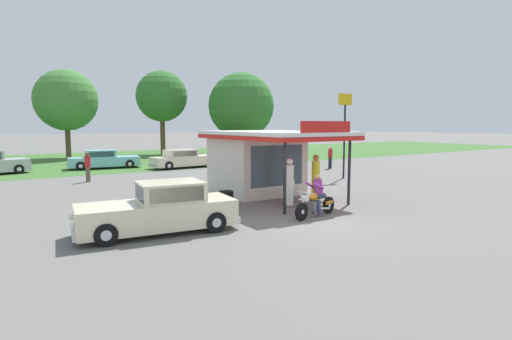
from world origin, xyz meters
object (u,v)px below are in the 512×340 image
at_px(gas_pump_offside, 316,181).
at_px(motorcycle_with_rider, 316,199).
at_px(featured_classic_sedan, 160,210).
at_px(bystander_admiring_sedan, 88,166).
at_px(parked_car_back_row_far_right, 104,160).
at_px(parked_car_back_row_far_left, 184,159).
at_px(parked_car_back_row_right, 236,153).
at_px(roadside_pole_sign, 345,122).
at_px(bystander_standing_back_lot, 330,156).
at_px(gas_pump_nearside, 290,185).
at_px(spare_tire_stack, 226,200).

xyz_separation_m(gas_pump_offside, motorcycle_with_rider, (-1.68, -1.94, -0.32)).
distance_m(featured_classic_sedan, bystander_admiring_sedan, 13.27).
bearing_deg(parked_car_back_row_far_right, parked_car_back_row_far_left, -29.48).
bearing_deg(parked_car_back_row_far_right, featured_classic_sedan, -98.04).
height_order(motorcycle_with_rider, featured_classic_sedan, featured_classic_sedan).
bearing_deg(parked_car_back_row_right, parked_car_back_row_far_right, -176.62).
distance_m(gas_pump_offside, roadside_pole_sign, 9.09).
distance_m(parked_car_back_row_right, bystander_admiring_sedan, 16.97).
height_order(motorcycle_with_rider, roadside_pole_sign, roadside_pole_sign).
relative_size(featured_classic_sedan, roadside_pole_sign, 0.97).
bearing_deg(bystander_standing_back_lot, gas_pump_nearside, -139.92).
xyz_separation_m(gas_pump_nearside, bystander_admiring_sedan, (-5.47, 12.41, 0.02)).
bearing_deg(bystander_standing_back_lot, motorcycle_with_rider, -135.41).
bearing_deg(spare_tire_stack, parked_car_back_row_far_right, 91.77).
height_order(bystander_standing_back_lot, spare_tire_stack, bystander_standing_back_lot).
bearing_deg(gas_pump_offside, featured_classic_sedan, -173.28).
relative_size(gas_pump_offside, parked_car_back_row_far_left, 0.38).
relative_size(gas_pump_offside, motorcycle_with_rider, 0.92).
relative_size(featured_classic_sedan, parked_car_back_row_far_left, 0.93).
relative_size(parked_car_back_row_far_left, bystander_admiring_sedan, 3.10).
relative_size(gas_pump_offside, roadside_pole_sign, 0.40).
distance_m(parked_car_back_row_far_right, bystander_standing_back_lot, 17.65).
height_order(gas_pump_nearside, parked_car_back_row_far_right, gas_pump_nearside).
distance_m(bystander_standing_back_lot, roadside_pole_sign, 6.26).
xyz_separation_m(gas_pump_nearside, roadside_pole_sign, (8.41, 5.19, 2.65)).
bearing_deg(gas_pump_nearside, bystander_standing_back_lot, 40.08).
relative_size(featured_classic_sedan, bystander_standing_back_lot, 2.95).
height_order(gas_pump_nearside, bystander_standing_back_lot, gas_pump_nearside).
distance_m(gas_pump_offside, featured_classic_sedan, 7.32).
distance_m(featured_classic_sedan, spare_tire_stack, 4.02).
xyz_separation_m(parked_car_back_row_far_left, parked_car_back_row_far_right, (-5.41, 3.06, -0.02)).
height_order(featured_classic_sedan, parked_car_back_row_far_right, featured_classic_sedan).
bearing_deg(spare_tire_stack, gas_pump_nearside, -25.73).
distance_m(gas_pump_offside, motorcycle_with_rider, 2.58).
height_order(parked_car_back_row_far_left, bystander_standing_back_lot, bystander_standing_back_lot).
xyz_separation_m(gas_pump_offside, spare_tire_stack, (-3.78, 1.14, -0.61)).
bearing_deg(parked_car_back_row_far_left, gas_pump_nearside, -98.46).
height_order(bystander_standing_back_lot, roadside_pole_sign, roadside_pole_sign).
height_order(gas_pump_offside, parked_car_back_row_right, gas_pump_offside).
distance_m(parked_car_back_row_far_left, bystander_standing_back_lot, 11.46).
xyz_separation_m(parked_car_back_row_far_left, roadside_pole_sign, (5.94, -11.46, 2.91)).
xyz_separation_m(parked_car_back_row_right, roadside_pole_sign, (-1.05, -15.25, 2.92)).
bearing_deg(bystander_admiring_sedan, parked_car_back_row_right, 28.29).
relative_size(parked_car_back_row_right, bystander_admiring_sedan, 3.21).
height_order(parked_car_back_row_right, parked_car_back_row_far_right, parked_car_back_row_right).
bearing_deg(motorcycle_with_rider, roadside_pole_sign, 39.43).
bearing_deg(gas_pump_offside, roadside_pole_sign, 36.60).
bearing_deg(gas_pump_offside, bystander_standing_back_lot, 43.77).
bearing_deg(gas_pump_nearside, parked_car_back_row_far_left, 81.54).
xyz_separation_m(parked_car_back_row_far_right, bystander_standing_back_lot, (14.62, -9.88, 0.29)).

